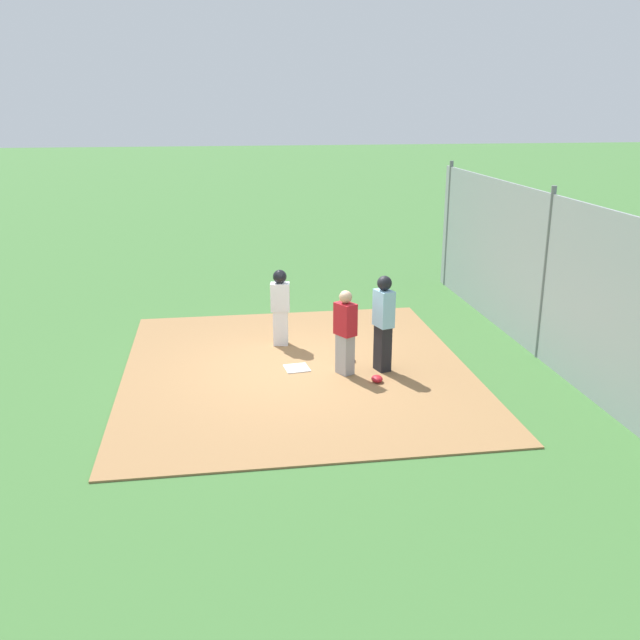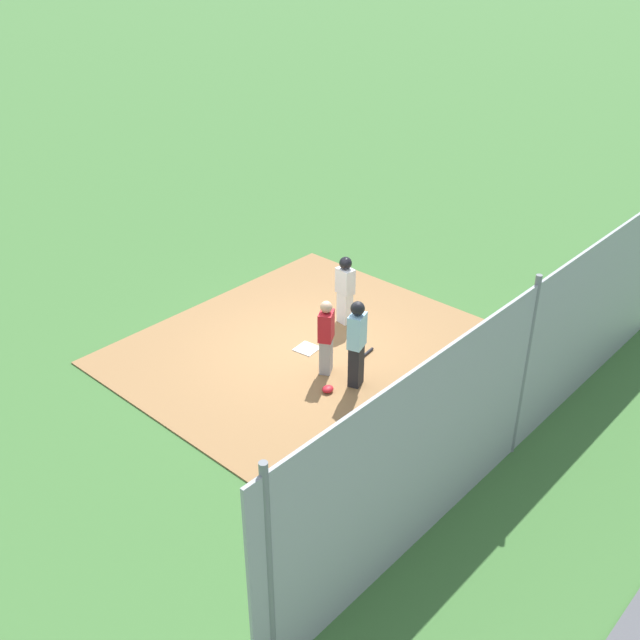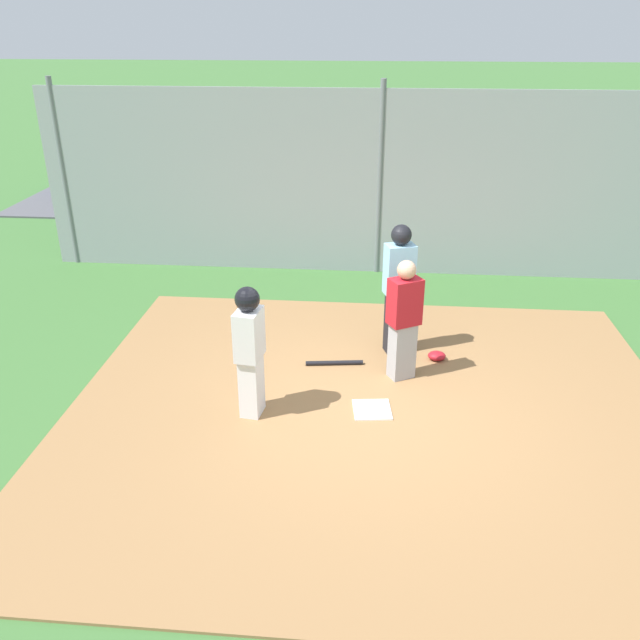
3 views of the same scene
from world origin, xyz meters
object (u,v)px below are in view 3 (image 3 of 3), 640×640
at_px(umpire, 399,286).
at_px(baseball_bat, 334,363).
at_px(catcher, 404,319).
at_px(home_plate, 372,410).
at_px(runner, 249,344).
at_px(parked_car_green, 279,168).
at_px(parked_car_blue, 142,169).
at_px(catcher_mask, 437,356).

height_order(umpire, baseball_bat, umpire).
bearing_deg(catcher, home_plate, -52.31).
distance_m(catcher, runner, 2.02).
distance_m(runner, parked_car_green, 10.95).
height_order(umpire, parked_car_blue, umpire).
bearing_deg(home_plate, catcher, -112.53).
height_order(catcher, umpire, umpire).
xyz_separation_m(runner, parked_car_green, (1.27, -10.87, -0.31)).
relative_size(umpire, parked_car_green, 0.41).
xyz_separation_m(home_plate, parked_car_green, (2.67, -10.71, 0.57)).
bearing_deg(runner, home_plate, 14.80).
bearing_deg(parked_car_blue, home_plate, -58.84).
xyz_separation_m(catcher_mask, parked_car_blue, (7.13, -8.99, 0.52)).
relative_size(parked_car_green, parked_car_blue, 1.04).
relative_size(home_plate, parked_car_blue, 0.10).
distance_m(umpire, runner, 2.42).
relative_size(catcher, baseball_bat, 2.06).
bearing_deg(runner, umpire, 53.83).
bearing_deg(catcher_mask, home_plate, 57.70).
bearing_deg(baseball_bat, runner, -132.52).
height_order(baseball_bat, catcher_mask, catcher_mask).
height_order(catcher, catcher_mask, catcher).
bearing_deg(runner, parked_car_blue, 123.04).
bearing_deg(parked_car_green, umpire, 114.46).
height_order(parked_car_green, parked_car_blue, same).
bearing_deg(runner, parked_car_green, 104.75).
relative_size(runner, baseball_bat, 2.07).
height_order(umpire, parked_car_green, umpire).
height_order(home_plate, runner, runner).
bearing_deg(catcher_mask, baseball_bat, 10.99).
xyz_separation_m(catcher, runner, (1.75, 1.02, 0.08)).
bearing_deg(umpire, parked_car_blue, -160.94).
relative_size(umpire, baseball_bat, 2.36).
bearing_deg(umpire, parked_car_green, -179.86).
relative_size(home_plate, catcher, 0.28).
height_order(home_plate, catcher_mask, catcher_mask).
xyz_separation_m(baseball_bat, catcher_mask, (-1.37, -0.27, 0.03)).
bearing_deg(parked_car_green, catcher, 113.52).
relative_size(catcher_mask, parked_car_blue, 0.06).
bearing_deg(catcher, runner, -89.62).
bearing_deg(parked_car_green, baseball_bat, 109.05).
bearing_deg(baseball_bat, catcher, -21.95).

